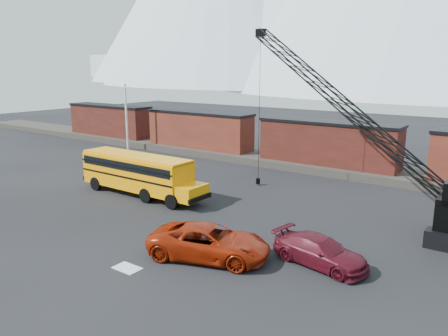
% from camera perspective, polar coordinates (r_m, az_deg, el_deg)
% --- Properties ---
extents(ground, '(160.00, 160.00, 0.00)m').
position_cam_1_polar(ground, '(25.83, -6.57, -9.46)').
color(ground, black).
rests_on(ground, ground).
extents(gravel_berm, '(120.00, 5.00, 0.70)m').
position_cam_1_polar(gravel_berm, '(43.74, 13.26, 0.10)').
color(gravel_berm, '#423C36').
rests_on(gravel_berm, ground).
extents(boxcar_west_far, '(13.70, 3.10, 4.17)m').
position_cam_1_polar(boxcar_west_far, '(62.78, -14.69, 6.08)').
color(boxcar_west_far, '#531917').
rests_on(boxcar_west_far, gravel_berm).
extents(boxcar_west_near, '(13.70, 3.10, 4.17)m').
position_cam_1_polar(boxcar_west_near, '(51.49, -3.24, 5.06)').
color(boxcar_west_near, '#4C1D15').
rests_on(boxcar_west_near, gravel_berm).
extents(boxcar_mid, '(13.70, 3.10, 4.17)m').
position_cam_1_polar(boxcar_mid, '(43.28, 13.43, 3.22)').
color(boxcar_mid, '#531917').
rests_on(boxcar_mid, gravel_berm).
extents(utility_pole, '(1.40, 0.24, 8.00)m').
position_cam_1_polar(utility_pole, '(53.99, -12.63, 6.61)').
color(utility_pole, silver).
rests_on(utility_pole, ground).
extents(snow_patch, '(1.40, 0.90, 0.02)m').
position_cam_1_polar(snow_patch, '(22.97, -12.54, -12.64)').
color(snow_patch, silver).
rests_on(snow_patch, ground).
extents(school_bus, '(11.65, 2.65, 3.19)m').
position_cam_1_polar(school_bus, '(34.78, -11.00, -0.62)').
color(school_bus, orange).
rests_on(school_bus, ground).
extents(red_pickup, '(6.99, 4.86, 1.77)m').
position_cam_1_polar(red_pickup, '(23.24, -1.92, -9.64)').
color(red_pickup, '#951D07').
rests_on(red_pickup, ground).
extents(maroon_suv, '(5.34, 2.85, 1.47)m').
position_cam_1_polar(maroon_suv, '(23.04, 12.44, -10.57)').
color(maroon_suv, '#510E1A').
rests_on(maroon_suv, ground).
extents(crawler_crane, '(20.48, 6.49, 13.03)m').
position_cam_1_polar(crawler_crane, '(31.07, 15.68, 7.69)').
color(crawler_crane, black).
rests_on(crawler_crane, ground).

